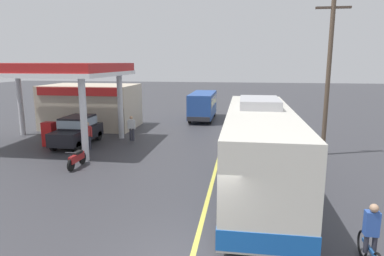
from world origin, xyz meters
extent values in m
plane|color=#38383D|center=(0.00, 20.00, 0.00)|extent=(120.00, 120.00, 0.00)
cube|color=#D8CC4C|center=(0.00, 15.00, 0.00)|extent=(0.16, 50.00, 0.01)
cube|color=silver|center=(1.91, 5.23, 1.88)|extent=(2.50, 11.00, 2.90)
cube|color=#1959B2|center=(1.91, 5.23, 0.77)|extent=(2.54, 11.04, 0.56)
cube|color=#8C9EAD|center=(1.91, -0.21, 2.42)|extent=(2.30, 0.10, 1.40)
cube|color=#8C9EAD|center=(0.64, 5.23, 2.33)|extent=(0.06, 9.35, 1.10)
cube|color=#8C9EAD|center=(3.18, 5.23, 2.33)|extent=(0.06, 9.35, 1.10)
cube|color=white|center=(1.91, -0.20, 3.12)|extent=(1.75, 0.08, 0.32)
cube|color=#B2B2B7|center=(1.91, 6.23, 3.51)|extent=(1.60, 2.80, 0.36)
cylinder|color=black|center=(0.81, 1.33, 0.50)|extent=(0.30, 1.00, 1.00)
cylinder|color=black|center=(3.01, 1.33, 0.50)|extent=(0.30, 1.00, 1.00)
cylinder|color=black|center=(0.81, 8.53, 0.50)|extent=(0.30, 1.00, 1.00)
cylinder|color=black|center=(3.01, 8.53, 0.50)|extent=(0.30, 1.00, 1.00)
cube|color=#B21E1E|center=(-10.68, 11.05, 4.85)|extent=(9.00, 7.00, 0.50)
cube|color=white|center=(-10.68, 11.05, 4.48)|extent=(9.10, 7.10, 0.24)
cylinder|color=silver|center=(-6.98, 8.35, 2.30)|extent=(0.36, 0.36, 4.60)
cylinder|color=silver|center=(-14.38, 13.75, 2.30)|extent=(0.36, 0.36, 4.60)
cylinder|color=silver|center=(-6.98, 13.75, 2.30)|extent=(0.36, 0.36, 4.60)
cube|color=red|center=(-10.68, 11.05, 0.75)|extent=(0.70, 0.60, 1.50)
cube|color=beige|center=(-10.68, 17.25, 1.70)|extent=(7.00, 4.40, 3.40)
cube|color=#B21E1E|center=(-10.68, 15.01, 3.05)|extent=(6.30, 0.10, 0.60)
cube|color=black|center=(-9.03, 11.44, 0.72)|extent=(1.70, 4.20, 0.80)
cube|color=black|center=(-9.03, 11.64, 1.47)|extent=(1.50, 2.31, 0.70)
cube|color=#8C9EAD|center=(-9.03, 11.64, 1.47)|extent=(1.53, 2.35, 0.49)
cylinder|color=black|center=(-9.78, 9.94, 0.32)|extent=(0.20, 0.64, 0.64)
cylinder|color=black|center=(-8.28, 9.94, 0.32)|extent=(0.20, 0.64, 0.64)
cylinder|color=black|center=(-9.78, 12.94, 0.32)|extent=(0.20, 0.64, 0.64)
cylinder|color=black|center=(-8.28, 12.94, 0.32)|extent=(0.20, 0.64, 0.64)
cube|color=#264C9E|center=(-2.36, 22.24, 1.39)|extent=(2.00, 6.00, 2.10)
cube|color=#8C9EAD|center=(-2.36, 22.24, 1.79)|extent=(2.04, 5.10, 0.80)
cube|color=#2D2D33|center=(-2.36, 19.19, 0.54)|extent=(1.90, 0.16, 0.36)
cylinder|color=black|center=(-3.24, 20.24, 0.38)|extent=(0.22, 0.76, 0.76)
cylinder|color=black|center=(-1.48, 20.24, 0.38)|extent=(0.22, 0.76, 0.76)
cylinder|color=black|center=(-3.24, 24.24, 0.38)|extent=(0.22, 0.76, 0.76)
cylinder|color=black|center=(-1.48, 24.24, 0.38)|extent=(0.22, 0.76, 0.76)
torus|color=black|center=(4.52, 0.86, 0.36)|extent=(0.06, 0.72, 0.72)
cube|color=#1E4C8C|center=(4.52, 0.31, 0.51)|extent=(0.06, 1.10, 0.08)
cube|color=#3359B2|center=(4.52, 0.41, 1.18)|extent=(0.34, 0.24, 0.64)
sphere|color=tan|center=(4.52, 0.36, 1.61)|extent=(0.22, 0.22, 0.22)
cylinder|color=#2D2D38|center=(4.42, 0.36, 0.68)|extent=(0.12, 0.12, 0.55)
cylinder|color=#2D2D38|center=(4.62, 0.36, 0.68)|extent=(0.12, 0.12, 0.55)
cylinder|color=black|center=(-6.86, 6.52, 0.30)|extent=(0.10, 0.60, 0.60)
cylinder|color=black|center=(-6.86, 7.72, 0.30)|extent=(0.10, 0.60, 0.60)
cube|color=maroon|center=(-6.86, 7.12, 0.50)|extent=(0.20, 1.30, 0.36)
cube|color=black|center=(-6.86, 7.27, 0.72)|extent=(0.24, 0.60, 0.12)
cylinder|color=#2D2D33|center=(-6.86, 6.57, 0.90)|extent=(0.55, 0.04, 0.04)
cylinder|color=#33333F|center=(-6.15, 13.22, 0.41)|extent=(0.14, 0.14, 0.82)
cylinder|color=#33333F|center=(-5.97, 13.22, 0.41)|extent=(0.14, 0.14, 0.82)
cube|color=silver|center=(-6.06, 13.22, 1.12)|extent=(0.36, 0.22, 0.60)
sphere|color=tan|center=(-6.06, 13.22, 1.55)|extent=(0.22, 0.22, 0.22)
cylinder|color=silver|center=(-6.29, 13.22, 1.07)|extent=(0.09, 0.09, 0.58)
cylinder|color=silver|center=(-5.83, 13.22, 1.07)|extent=(0.09, 0.09, 0.58)
cylinder|color=#33333F|center=(-7.97, 10.57, 0.41)|extent=(0.14, 0.14, 0.82)
cylinder|color=#33333F|center=(-7.79, 10.57, 0.41)|extent=(0.14, 0.14, 0.82)
cube|color=#BF3333|center=(-7.88, 10.57, 1.12)|extent=(0.36, 0.22, 0.60)
sphere|color=tan|center=(-7.88, 10.57, 1.55)|extent=(0.22, 0.22, 0.22)
cylinder|color=#BF3333|center=(-8.11, 10.57, 1.07)|extent=(0.09, 0.09, 0.58)
cylinder|color=#BF3333|center=(-7.65, 10.57, 1.07)|extent=(0.09, 0.09, 0.58)
cylinder|color=brown|center=(5.78, 11.45, 4.28)|extent=(0.24, 0.24, 8.57)
cube|color=#4C3D33|center=(5.78, 11.45, 7.97)|extent=(1.80, 0.12, 0.12)
camera|label=1|loc=(1.23, -8.09, 5.17)|focal=31.77mm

